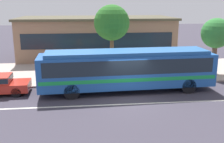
# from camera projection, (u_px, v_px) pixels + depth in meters

# --- Properties ---
(ground_plane) EXTENTS (120.00, 120.00, 0.00)m
(ground_plane) POSITION_uv_depth(u_px,v_px,m) (129.00, 99.00, 17.03)
(ground_plane) COLOR #38343F
(sidewalk_slab) EXTENTS (60.00, 8.00, 0.12)m
(sidewalk_slab) POSITION_uv_depth(u_px,v_px,m) (116.00, 71.00, 23.83)
(sidewalk_slab) COLOR #A5958C
(sidewalk_slab) RESTS_ON ground_plane
(lane_stripe_center) EXTENTS (56.00, 0.16, 0.01)m
(lane_stripe_center) POSITION_uv_depth(u_px,v_px,m) (131.00, 104.00, 16.26)
(lane_stripe_center) COLOR silver
(lane_stripe_center) RESTS_ON ground_plane
(transit_bus) EXTENTS (11.89, 3.02, 2.83)m
(transit_bus) POSITION_uv_depth(u_px,v_px,m) (127.00, 68.00, 18.30)
(transit_bus) COLOR #1D4E9A
(transit_bus) RESTS_ON ground_plane
(pedestrian_waiting_near_sign) EXTENTS (0.47, 0.47, 1.64)m
(pedestrian_waiting_near_sign) POSITION_uv_depth(u_px,v_px,m) (79.00, 67.00, 21.02)
(pedestrian_waiting_near_sign) COLOR #363A36
(pedestrian_waiting_near_sign) RESTS_ON sidewalk_slab
(pedestrian_walking_along_curb) EXTENTS (0.48, 0.48, 1.71)m
(pedestrian_walking_along_curb) POSITION_uv_depth(u_px,v_px,m) (76.00, 70.00, 19.85)
(pedestrian_walking_along_curb) COLOR navy
(pedestrian_walking_along_curb) RESTS_ON sidewalk_slab
(pedestrian_standing_by_tree) EXTENTS (0.40, 0.40, 1.63)m
(pedestrian_standing_by_tree) POSITION_uv_depth(u_px,v_px,m) (99.00, 69.00, 20.44)
(pedestrian_standing_by_tree) COLOR navy
(pedestrian_standing_by_tree) RESTS_ON sidewalk_slab
(bus_stop_sign) EXTENTS (0.08, 0.44, 2.56)m
(bus_stop_sign) POSITION_uv_depth(u_px,v_px,m) (170.00, 60.00, 20.30)
(bus_stop_sign) COLOR gray
(bus_stop_sign) RESTS_ON sidewalk_slab
(street_tree_near_stop) EXTENTS (2.95, 2.95, 5.69)m
(street_tree_near_stop) POSITION_uv_depth(u_px,v_px,m) (112.00, 23.00, 22.18)
(street_tree_near_stop) COLOR brown
(street_tree_near_stop) RESTS_ON sidewalk_slab
(street_tree_mid_block) EXTENTS (2.48, 2.48, 4.61)m
(street_tree_mid_block) POSITION_uv_depth(u_px,v_px,m) (216.00, 34.00, 22.22)
(street_tree_mid_block) COLOR brown
(street_tree_mid_block) RESTS_ON sidewalk_slab
(station_building) EXTENTS (16.57, 7.49, 4.42)m
(station_building) POSITION_uv_depth(u_px,v_px,m) (96.00, 37.00, 29.90)
(station_building) COLOR #85654E
(station_building) RESTS_ON ground_plane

